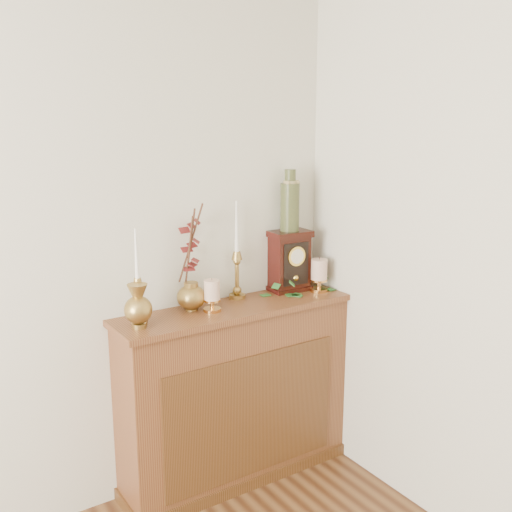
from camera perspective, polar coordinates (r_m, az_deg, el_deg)
room_walls at (r=0.35m, az=-20.62°, el=-13.73°), size 4.08×4.58×2.64m
console_shelf at (r=3.14m, az=-1.87°, el=-13.36°), size 1.24×0.34×0.93m
candlestick_left at (r=2.71m, az=-11.16°, el=-3.51°), size 0.07×0.07×0.43m
candlestick_center at (r=3.03m, az=-1.83°, el=-1.06°), size 0.08×0.08×0.50m
bud_vase at (r=2.67m, az=-11.16°, el=-4.75°), size 0.12×0.12×0.20m
ginger_jar at (r=2.88m, az=-6.28°, el=-0.51°), size 0.21×0.23×0.52m
pillar_candle_left at (r=2.85m, az=-4.21°, el=-3.62°), size 0.08×0.08×0.16m
pillar_candle_right at (r=3.18m, az=6.03°, el=-1.67°), size 0.10×0.10×0.19m
ivy_garland at (r=3.20m, az=4.78°, el=-3.08°), size 0.39×0.17×0.08m
mantel_clock at (r=3.18m, az=3.20°, el=-0.50°), size 0.22×0.16×0.32m
ceramic_vase at (r=3.13m, az=3.24°, el=5.01°), size 0.10×0.10×0.32m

